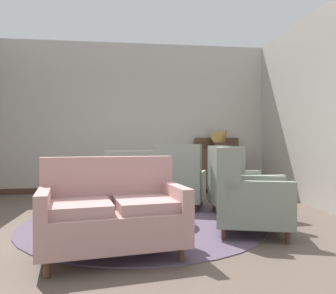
{
  "coord_description": "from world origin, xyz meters",
  "views": [
    {
      "loc": [
        -0.21,
        -4.18,
        1.09
      ],
      "look_at": [
        0.37,
        0.51,
        1.04
      ],
      "focal_mm": 35.27,
      "sensor_mm": 36.0,
      "label": 1
    }
  ],
  "objects_px": {
    "settee": "(112,213)",
    "sideboard": "(218,168)",
    "armchair_near_sideboard": "(181,182)",
    "armchair_back_corner": "(128,182)",
    "armchair_near_window": "(239,187)",
    "gramophone": "(222,136)",
    "armchair_far_left": "(246,197)",
    "porcelain_vase": "(151,176)",
    "coffee_table": "(153,196)"
  },
  "relations": [
    {
      "from": "coffee_table",
      "to": "gramophone",
      "type": "xyz_separation_m",
      "value": [
        1.74,
        2.68,
        0.86
      ]
    },
    {
      "from": "settee",
      "to": "armchair_far_left",
      "type": "xyz_separation_m",
      "value": [
        1.55,
        0.56,
        0.03
      ]
    },
    {
      "from": "armchair_near_sideboard",
      "to": "armchair_back_corner",
      "type": "relative_size",
      "value": 1.12
    },
    {
      "from": "armchair_back_corner",
      "to": "gramophone",
      "type": "bearing_deg",
      "value": -155.61
    },
    {
      "from": "armchair_far_left",
      "to": "gramophone",
      "type": "xyz_separation_m",
      "value": [
        0.66,
        3.28,
        0.81
      ]
    },
    {
      "from": "armchair_far_left",
      "to": "gramophone",
      "type": "distance_m",
      "value": 3.44
    },
    {
      "from": "porcelain_vase",
      "to": "armchair_back_corner",
      "type": "xyz_separation_m",
      "value": [
        -0.31,
        1.41,
        -0.23
      ]
    },
    {
      "from": "porcelain_vase",
      "to": "settee",
      "type": "relative_size",
      "value": 0.26
    },
    {
      "from": "armchair_near_window",
      "to": "gramophone",
      "type": "relative_size",
      "value": 1.68
    },
    {
      "from": "armchair_near_window",
      "to": "armchair_near_sideboard",
      "type": "height_order",
      "value": "armchair_near_sideboard"
    },
    {
      "from": "gramophone",
      "to": "sideboard",
      "type": "bearing_deg",
      "value": 118.93
    },
    {
      "from": "armchair_near_sideboard",
      "to": "gramophone",
      "type": "relative_size",
      "value": 1.72
    },
    {
      "from": "armchair_near_sideboard",
      "to": "armchair_back_corner",
      "type": "height_order",
      "value": "armchair_near_sideboard"
    },
    {
      "from": "porcelain_vase",
      "to": "settee",
      "type": "height_order",
      "value": "settee"
    },
    {
      "from": "armchair_back_corner",
      "to": "porcelain_vase",
      "type": "bearing_deg",
      "value": 96.11
    },
    {
      "from": "settee",
      "to": "armchair_near_window",
      "type": "height_order",
      "value": "armchair_near_window"
    },
    {
      "from": "armchair_far_left",
      "to": "gramophone",
      "type": "relative_size",
      "value": 1.67
    },
    {
      "from": "armchair_near_sideboard",
      "to": "gramophone",
      "type": "distance_m",
      "value": 2.19
    },
    {
      "from": "settee",
      "to": "armchair_back_corner",
      "type": "height_order",
      "value": "armchair_back_corner"
    },
    {
      "from": "sideboard",
      "to": "armchair_near_window",
      "type": "bearing_deg",
      "value": -98.36
    },
    {
      "from": "armchair_near_sideboard",
      "to": "armchair_back_corner",
      "type": "distance_m",
      "value": 0.97
    },
    {
      "from": "porcelain_vase",
      "to": "gramophone",
      "type": "xyz_separation_m",
      "value": [
        1.76,
        2.64,
        0.61
      ]
    },
    {
      "from": "sideboard",
      "to": "settee",
      "type": "bearing_deg",
      "value": -118.85
    },
    {
      "from": "sideboard",
      "to": "gramophone",
      "type": "xyz_separation_m",
      "value": [
        0.05,
        -0.09,
        0.7
      ]
    },
    {
      "from": "settee",
      "to": "armchair_far_left",
      "type": "distance_m",
      "value": 1.65
    },
    {
      "from": "porcelain_vase",
      "to": "armchair_near_window",
      "type": "bearing_deg",
      "value": 15.65
    },
    {
      "from": "porcelain_vase",
      "to": "armchair_near_sideboard",
      "type": "bearing_deg",
      "value": 60.37
    },
    {
      "from": "porcelain_vase",
      "to": "settee",
      "type": "bearing_deg",
      "value": -111.16
    },
    {
      "from": "armchair_far_left",
      "to": "sideboard",
      "type": "height_order",
      "value": "sideboard"
    },
    {
      "from": "coffee_table",
      "to": "gramophone",
      "type": "height_order",
      "value": "gramophone"
    },
    {
      "from": "gramophone",
      "to": "coffee_table",
      "type": "bearing_deg",
      "value": -122.93
    },
    {
      "from": "porcelain_vase",
      "to": "armchair_back_corner",
      "type": "bearing_deg",
      "value": 102.47
    },
    {
      "from": "settee",
      "to": "sideboard",
      "type": "relative_size",
      "value": 1.21
    },
    {
      "from": "coffee_table",
      "to": "sideboard",
      "type": "bearing_deg",
      "value": 58.74
    },
    {
      "from": "porcelain_vase",
      "to": "armchair_near_window",
      "type": "distance_m",
      "value": 1.42
    },
    {
      "from": "settee",
      "to": "sideboard",
      "type": "height_order",
      "value": "sideboard"
    },
    {
      "from": "armchair_near_sideboard",
      "to": "armchair_back_corner",
      "type": "bearing_deg",
      "value": -5.8
    },
    {
      "from": "porcelain_vase",
      "to": "gramophone",
      "type": "relative_size",
      "value": 0.61
    },
    {
      "from": "settee",
      "to": "armchair_near_sideboard",
      "type": "bearing_deg",
      "value": 54.82
    },
    {
      "from": "coffee_table",
      "to": "armchair_back_corner",
      "type": "relative_size",
      "value": 0.87
    },
    {
      "from": "armchair_near_window",
      "to": "settee",
      "type": "bearing_deg",
      "value": 126.04
    },
    {
      "from": "armchair_back_corner",
      "to": "armchair_near_sideboard",
      "type": "bearing_deg",
      "value": 147.8
    },
    {
      "from": "porcelain_vase",
      "to": "sideboard",
      "type": "relative_size",
      "value": 0.31
    },
    {
      "from": "porcelain_vase",
      "to": "sideboard",
      "type": "distance_m",
      "value": 3.23
    },
    {
      "from": "armchair_near_window",
      "to": "gramophone",
      "type": "bearing_deg",
      "value": -14.77
    },
    {
      "from": "armchair_near_window",
      "to": "sideboard",
      "type": "bearing_deg",
      "value": -13.14
    },
    {
      "from": "settee",
      "to": "coffee_table",
      "type": "bearing_deg",
      "value": 57.38
    },
    {
      "from": "armchair_near_sideboard",
      "to": "gramophone",
      "type": "height_order",
      "value": "gramophone"
    },
    {
      "from": "armchair_far_left",
      "to": "sideboard",
      "type": "xyz_separation_m",
      "value": [
        0.61,
        3.37,
        0.11
      ]
    },
    {
      "from": "gramophone",
      "to": "settee",
      "type": "bearing_deg",
      "value": -120.03
    }
  ]
}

